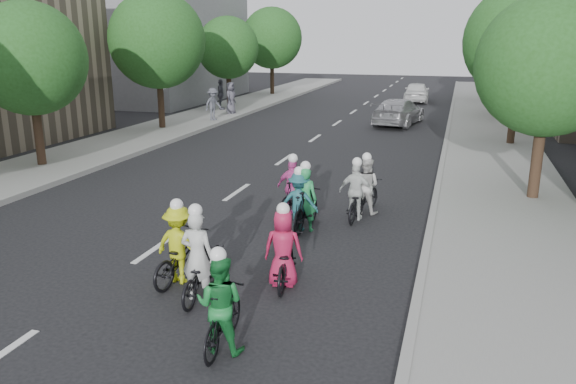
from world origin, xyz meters
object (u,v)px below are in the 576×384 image
at_px(follow_car_lead, 399,112).
at_px(cyclist_1, 221,311).
at_px(cyclist_7, 299,205).
at_px(follow_car_trail, 417,92).
at_px(cyclist_8, 356,198).
at_px(cyclist_6, 366,191).
at_px(spectator_2, 231,98).
at_px(spectator_0, 213,104).
at_px(cyclist_0, 200,268).
at_px(cyclist_5, 306,206).
at_px(spectator_1, 221,95).
at_px(cyclist_2, 181,251).
at_px(cyclist_3, 293,193).
at_px(cyclist_4, 284,256).

bearing_deg(follow_car_lead, cyclist_1, 98.91).
height_order(cyclist_7, follow_car_trail, cyclist_7).
distance_m(cyclist_1, cyclist_8, 7.10).
bearing_deg(cyclist_6, spectator_2, -45.18).
height_order(follow_car_trail, spectator_2, spectator_2).
bearing_deg(spectator_0, cyclist_0, -134.13).
bearing_deg(cyclist_5, spectator_1, -57.38).
height_order(cyclist_2, spectator_2, spectator_2).
bearing_deg(cyclist_8, spectator_1, -55.42).
relative_size(cyclist_3, cyclist_8, 0.97).
relative_size(cyclist_2, cyclist_7, 1.17).
relative_size(cyclist_2, spectator_0, 1.09).
bearing_deg(cyclist_8, spectator_2, -56.21).
distance_m(cyclist_5, spectator_2, 21.15).
height_order(cyclist_7, cyclist_8, cyclist_8).
bearing_deg(spectator_0, cyclist_2, -135.23).
relative_size(cyclist_7, cyclist_8, 0.93).
relative_size(cyclist_8, follow_car_lead, 0.36).
distance_m(cyclist_1, cyclist_4, 2.57).
relative_size(follow_car_lead, spectator_2, 2.61).
height_order(cyclist_2, cyclist_5, cyclist_5).
bearing_deg(follow_car_lead, cyclist_2, 94.18).
height_order(cyclist_6, cyclist_8, cyclist_6).
xyz_separation_m(cyclist_3, follow_car_lead, (0.98, 17.12, 0.08)).
bearing_deg(follow_car_trail, cyclist_4, 87.92).
bearing_deg(cyclist_3, cyclist_7, 124.12).
bearing_deg(cyclist_6, cyclist_3, 35.58).
bearing_deg(cyclist_0, cyclist_1, 123.35).
distance_m(cyclist_2, cyclist_8, 5.61).
bearing_deg(cyclist_8, cyclist_4, 84.01).
relative_size(cyclist_5, spectator_1, 0.94).
distance_m(cyclist_6, follow_car_trail, 27.65).
distance_m(cyclist_6, spectator_2, 20.15).
relative_size(cyclist_1, spectator_1, 0.91).
relative_size(cyclist_6, cyclist_8, 0.99).
distance_m(cyclist_8, spectator_2, 20.63).
distance_m(follow_car_lead, follow_car_trail, 11.34).
bearing_deg(cyclist_1, cyclist_5, -91.65).
xyz_separation_m(cyclist_0, cyclist_2, (-0.70, 0.59, 0.03)).
distance_m(cyclist_6, spectator_1, 22.16).
relative_size(cyclist_2, follow_car_lead, 0.40).
xyz_separation_m(cyclist_8, follow_car_lead, (-0.73, 16.96, 0.13)).
distance_m(cyclist_5, spectator_1, 23.12).
bearing_deg(spectator_1, cyclist_7, -172.05).
bearing_deg(follow_car_trail, spectator_2, 44.33).
bearing_deg(follow_car_trail, cyclist_3, 85.75).
bearing_deg(spectator_2, cyclist_7, -153.53).
height_order(cyclist_1, follow_car_trail, cyclist_1).
bearing_deg(cyclist_3, cyclist_2, 89.48).
distance_m(cyclist_8, follow_car_trail, 28.30).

